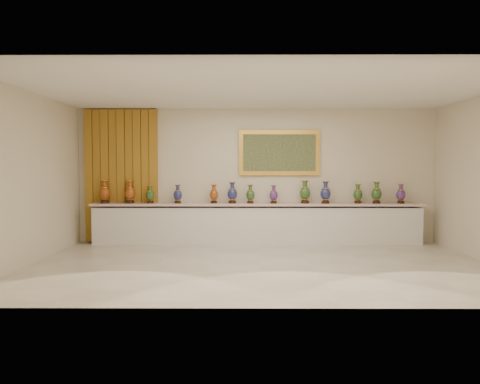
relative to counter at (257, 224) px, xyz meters
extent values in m
plane|color=beige|center=(0.00, -2.27, -0.44)|extent=(8.00, 8.00, 0.00)
plane|color=beige|center=(0.00, 0.23, 1.06)|extent=(8.00, 0.00, 8.00)
plane|color=beige|center=(-4.00, -2.27, 1.06)|extent=(0.00, 5.00, 5.00)
plane|color=white|center=(0.00, -2.27, 2.56)|extent=(8.00, 8.00, 0.00)
cube|color=gold|center=(-3.03, 0.17, 1.06)|extent=(1.64, 0.14, 2.95)
cube|color=gold|center=(0.50, 0.19, 1.58)|extent=(1.80, 0.06, 1.00)
cube|color=#1E3118|center=(0.50, 0.16, 1.58)|extent=(1.62, 0.02, 0.82)
cube|color=white|center=(0.00, 0.00, -0.03)|extent=(7.20, 0.42, 0.81)
cube|color=silver|center=(0.00, -0.02, 0.44)|extent=(7.28, 0.48, 0.05)
cylinder|color=black|center=(-3.36, 0.01, 0.49)|extent=(0.18, 0.18, 0.05)
cone|color=gold|center=(-3.36, 0.01, 0.54)|extent=(0.16, 0.16, 0.03)
ellipsoid|color=#7E0206|center=(-3.36, 0.01, 0.68)|extent=(0.25, 0.25, 0.29)
cylinder|color=gold|center=(-3.36, 0.01, 0.81)|extent=(0.16, 0.16, 0.01)
cylinder|color=#7E0206|center=(-3.36, 0.01, 0.87)|extent=(0.09, 0.09, 0.11)
cone|color=#7E0206|center=(-3.36, 0.01, 0.95)|extent=(0.16, 0.16, 0.04)
cylinder|color=gold|center=(-3.36, 0.01, 0.97)|extent=(0.17, 0.17, 0.01)
cylinder|color=black|center=(-2.80, 0.00, 0.49)|extent=(0.18, 0.18, 0.05)
cone|color=gold|center=(-2.80, 0.00, 0.54)|extent=(0.16, 0.16, 0.03)
ellipsoid|color=#7E0206|center=(-2.80, 0.00, 0.68)|extent=(0.25, 0.25, 0.29)
cylinder|color=gold|center=(-2.80, 0.00, 0.81)|extent=(0.16, 0.16, 0.01)
cylinder|color=#7E0206|center=(-2.80, 0.00, 0.87)|extent=(0.09, 0.09, 0.11)
cone|color=#7E0206|center=(-2.80, 0.00, 0.94)|extent=(0.16, 0.16, 0.04)
cylinder|color=gold|center=(-2.80, 0.00, 0.96)|extent=(0.16, 0.16, 0.01)
cylinder|color=black|center=(-2.36, 0.01, 0.48)|extent=(0.14, 0.14, 0.04)
cone|color=gold|center=(-2.36, 0.01, 0.53)|extent=(0.12, 0.12, 0.03)
ellipsoid|color=black|center=(-2.36, 0.01, 0.64)|extent=(0.23, 0.23, 0.23)
cylinder|color=gold|center=(-2.36, 0.01, 0.73)|extent=(0.13, 0.13, 0.01)
cylinder|color=black|center=(-2.36, 0.01, 0.78)|extent=(0.07, 0.07, 0.08)
cone|color=black|center=(-2.36, 0.01, 0.84)|extent=(0.13, 0.13, 0.03)
cylinder|color=gold|center=(-2.36, 0.01, 0.86)|extent=(0.13, 0.13, 0.01)
cylinder|color=black|center=(-1.75, -0.01, 0.48)|extent=(0.15, 0.15, 0.04)
cone|color=gold|center=(-1.75, -0.01, 0.53)|extent=(0.13, 0.13, 0.03)
ellipsoid|color=#090A42|center=(-1.75, -0.01, 0.64)|extent=(0.21, 0.21, 0.24)
cylinder|color=gold|center=(-1.75, -0.01, 0.75)|extent=(0.13, 0.13, 0.01)
cylinder|color=#090A42|center=(-1.75, -0.01, 0.80)|extent=(0.08, 0.08, 0.09)
cone|color=#090A42|center=(-1.75, -0.01, 0.86)|extent=(0.13, 0.13, 0.03)
cylinder|color=gold|center=(-1.75, -0.01, 0.87)|extent=(0.14, 0.14, 0.01)
cylinder|color=black|center=(-0.95, 0.00, 0.48)|extent=(0.15, 0.15, 0.04)
cone|color=gold|center=(-0.95, 0.00, 0.53)|extent=(0.13, 0.13, 0.03)
ellipsoid|color=#7E0206|center=(-0.95, 0.00, 0.64)|extent=(0.25, 0.25, 0.24)
cylinder|color=gold|center=(-0.95, 0.00, 0.75)|extent=(0.13, 0.13, 0.01)
cylinder|color=#7E0206|center=(-0.95, 0.00, 0.80)|extent=(0.08, 0.08, 0.09)
cone|color=#7E0206|center=(-0.95, 0.00, 0.86)|extent=(0.13, 0.13, 0.03)
cylinder|color=gold|center=(-0.95, 0.00, 0.88)|extent=(0.14, 0.14, 0.01)
cylinder|color=black|center=(-0.54, -0.02, 0.49)|extent=(0.17, 0.17, 0.05)
cone|color=gold|center=(-0.54, -0.02, 0.54)|extent=(0.15, 0.15, 0.03)
ellipsoid|color=#090A42|center=(-0.54, -0.02, 0.67)|extent=(0.23, 0.23, 0.27)
cylinder|color=gold|center=(-0.54, -0.02, 0.78)|extent=(0.15, 0.15, 0.01)
cylinder|color=#090A42|center=(-0.54, -0.02, 0.84)|extent=(0.09, 0.09, 0.10)
cone|color=#090A42|center=(-0.54, -0.02, 0.91)|extent=(0.15, 0.15, 0.04)
cylinder|color=gold|center=(-0.54, -0.02, 0.93)|extent=(0.15, 0.15, 0.01)
cylinder|color=black|center=(-0.14, -0.01, 0.48)|extent=(0.15, 0.15, 0.04)
cone|color=gold|center=(-0.14, -0.01, 0.53)|extent=(0.13, 0.13, 0.03)
ellipsoid|color=black|center=(-0.14, -0.01, 0.64)|extent=(0.24, 0.24, 0.24)
cylinder|color=gold|center=(-0.14, -0.01, 0.74)|extent=(0.13, 0.13, 0.01)
cylinder|color=black|center=(-0.14, -0.01, 0.80)|extent=(0.08, 0.08, 0.09)
cone|color=black|center=(-0.14, -0.01, 0.86)|extent=(0.13, 0.13, 0.03)
cylinder|color=gold|center=(-0.14, -0.01, 0.87)|extent=(0.13, 0.13, 0.01)
cylinder|color=black|center=(0.37, -0.03, 0.48)|extent=(0.14, 0.14, 0.04)
cone|color=gold|center=(0.37, -0.03, 0.53)|extent=(0.12, 0.12, 0.03)
ellipsoid|color=#250C4D|center=(0.37, -0.03, 0.64)|extent=(0.19, 0.19, 0.23)
cylinder|color=gold|center=(0.37, -0.03, 0.74)|extent=(0.13, 0.13, 0.01)
cylinder|color=#250C4D|center=(0.37, -0.03, 0.79)|extent=(0.07, 0.07, 0.08)
cone|color=#250C4D|center=(0.37, -0.03, 0.85)|extent=(0.13, 0.13, 0.03)
cylinder|color=gold|center=(0.37, -0.03, 0.86)|extent=(0.13, 0.13, 0.01)
cylinder|color=black|center=(1.06, 0.01, 0.49)|extent=(0.18, 0.18, 0.05)
cone|color=gold|center=(1.06, 0.01, 0.54)|extent=(0.16, 0.16, 0.03)
ellipsoid|color=black|center=(1.06, 0.01, 0.68)|extent=(0.30, 0.30, 0.29)
cylinder|color=gold|center=(1.06, 0.01, 0.81)|extent=(0.16, 0.16, 0.01)
cylinder|color=black|center=(1.06, 0.01, 0.87)|extent=(0.09, 0.09, 0.11)
cone|color=black|center=(1.06, 0.01, 0.94)|extent=(0.16, 0.16, 0.04)
cylinder|color=gold|center=(1.06, 0.01, 0.96)|extent=(0.17, 0.17, 0.01)
cylinder|color=black|center=(1.51, -0.04, 0.49)|extent=(0.17, 0.17, 0.05)
cone|color=gold|center=(1.51, -0.04, 0.54)|extent=(0.15, 0.15, 0.03)
ellipsoid|color=#090A42|center=(1.51, -0.04, 0.68)|extent=(0.28, 0.28, 0.28)
cylinder|color=gold|center=(1.51, -0.04, 0.80)|extent=(0.16, 0.16, 0.01)
cylinder|color=#090A42|center=(1.51, -0.04, 0.86)|extent=(0.09, 0.09, 0.10)
cone|color=#090A42|center=(1.51, -0.04, 0.93)|extent=(0.16, 0.16, 0.04)
cylinder|color=gold|center=(1.51, -0.04, 0.95)|extent=(0.16, 0.16, 0.01)
cylinder|color=black|center=(2.23, 0.02, 0.48)|extent=(0.15, 0.15, 0.04)
cone|color=gold|center=(2.23, 0.02, 0.53)|extent=(0.13, 0.13, 0.03)
ellipsoid|color=black|center=(2.23, 0.02, 0.65)|extent=(0.23, 0.23, 0.25)
cylinder|color=gold|center=(2.23, 0.02, 0.76)|extent=(0.14, 0.14, 0.01)
cylinder|color=black|center=(2.23, 0.02, 0.81)|extent=(0.08, 0.08, 0.09)
cone|color=black|center=(2.23, 0.02, 0.87)|extent=(0.14, 0.14, 0.03)
cylinder|color=gold|center=(2.23, 0.02, 0.89)|extent=(0.14, 0.14, 0.01)
cylinder|color=black|center=(2.63, -0.04, 0.49)|extent=(0.17, 0.17, 0.05)
cone|color=gold|center=(2.63, -0.04, 0.54)|extent=(0.15, 0.15, 0.03)
ellipsoid|color=black|center=(2.63, -0.04, 0.67)|extent=(0.29, 0.29, 0.28)
cylinder|color=gold|center=(2.63, -0.04, 0.79)|extent=(0.15, 0.15, 0.01)
cylinder|color=black|center=(2.63, -0.04, 0.85)|extent=(0.09, 0.09, 0.10)
cone|color=black|center=(2.63, -0.04, 0.92)|extent=(0.15, 0.15, 0.04)
cylinder|color=gold|center=(2.63, -0.04, 0.94)|extent=(0.16, 0.16, 0.01)
cylinder|color=black|center=(3.17, -0.02, 0.49)|extent=(0.15, 0.15, 0.04)
cone|color=gold|center=(3.17, -0.02, 0.53)|extent=(0.13, 0.13, 0.03)
ellipsoid|color=#250C4D|center=(3.17, -0.02, 0.65)|extent=(0.25, 0.25, 0.25)
cylinder|color=gold|center=(3.17, -0.02, 0.76)|extent=(0.14, 0.14, 0.01)
cylinder|color=#250C4D|center=(3.17, -0.02, 0.81)|extent=(0.08, 0.08, 0.09)
cone|color=#250C4D|center=(3.17, -0.02, 0.87)|extent=(0.14, 0.14, 0.03)
cylinder|color=gold|center=(3.17, -0.02, 0.89)|extent=(0.14, 0.14, 0.01)
cube|color=white|center=(-1.49, -0.14, 0.47)|extent=(0.10, 0.06, 0.00)
camera|label=1|loc=(-0.32, -10.29, 1.25)|focal=35.00mm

